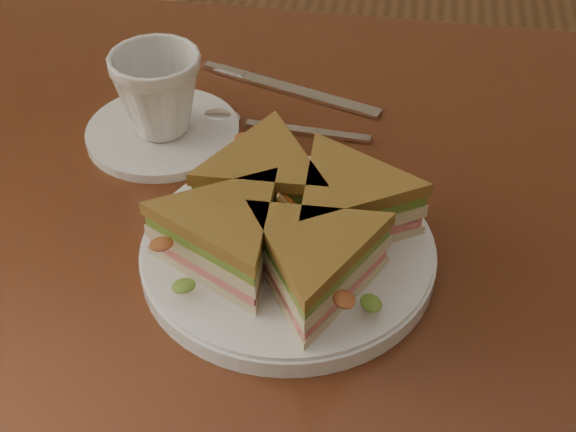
{
  "coord_description": "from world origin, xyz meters",
  "views": [
    {
      "loc": [
        0.02,
        -0.53,
        1.23
      ],
      "look_at": [
        -0.05,
        -0.05,
        0.8
      ],
      "focal_mm": 50.0,
      "sensor_mm": 36.0,
      "label": 1
    }
  ],
  "objects": [
    {
      "name": "crisps_mound",
      "position": [
        -0.05,
        -0.05,
        0.79
      ],
      "size": [
        0.09,
        0.09,
        0.05
      ],
      "primitive_type": null,
      "color": "#B65517",
      "rests_on": "plate"
    },
    {
      "name": "plate",
      "position": [
        -0.05,
        -0.05,
        0.76
      ],
      "size": [
        0.25,
        0.25,
        0.02
      ],
      "primitive_type": "cylinder",
      "color": "silver",
      "rests_on": "table"
    },
    {
      "name": "coffee_cup",
      "position": [
        -0.21,
        0.11,
        0.8
      ],
      "size": [
        0.1,
        0.1,
        0.08
      ],
      "primitive_type": "imported",
      "rotation": [
        0.0,
        0.0,
        -0.16
      ],
      "color": "silver",
      "rests_on": "saucer"
    },
    {
      "name": "table",
      "position": [
        0.0,
        0.0,
        0.65
      ],
      "size": [
        1.2,
        0.8,
        0.75
      ],
      "color": "#38180C",
      "rests_on": "ground"
    },
    {
      "name": "spoon",
      "position": [
        -0.14,
        0.14,
        0.75
      ],
      "size": [
        0.18,
        0.03,
        0.01
      ],
      "rotation": [
        0.0,
        0.0,
        -0.06
      ],
      "color": "silver",
      "rests_on": "table"
    },
    {
      "name": "saucer",
      "position": [
        -0.21,
        0.11,
        0.76
      ],
      "size": [
        0.16,
        0.16,
        0.01
      ],
      "primitive_type": "cylinder",
      "color": "silver",
      "rests_on": "table"
    },
    {
      "name": "sandwich_wedges",
      "position": [
        -0.05,
        -0.05,
        0.8
      ],
      "size": [
        0.27,
        0.27,
        0.06
      ],
      "color": "beige",
      "rests_on": "plate"
    },
    {
      "name": "knife",
      "position": [
        -0.1,
        0.21,
        0.75
      ],
      "size": [
        0.21,
        0.08,
        0.0
      ],
      "rotation": [
        0.0,
        0.0,
        -0.32
      ],
      "color": "silver",
      "rests_on": "table"
    }
  ]
}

